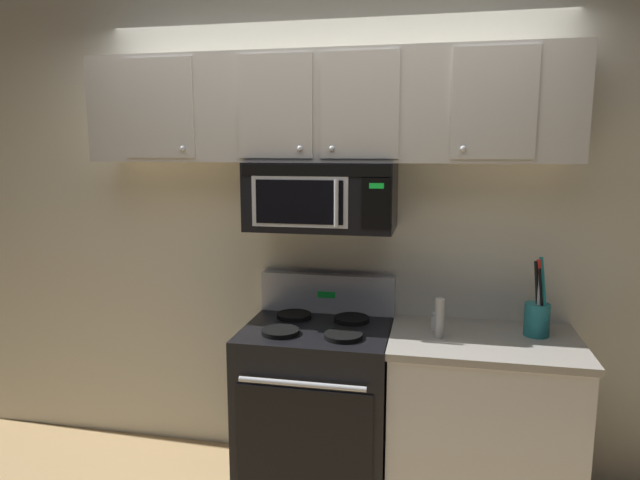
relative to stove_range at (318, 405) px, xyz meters
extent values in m
cube|color=silver|center=(0.00, 0.37, 0.88)|extent=(5.20, 0.10, 2.70)
cube|color=black|center=(0.00, 0.00, -0.02)|extent=(0.76, 0.64, 0.90)
cube|color=black|center=(0.00, -0.33, -0.03)|extent=(0.67, 0.01, 0.52)
cylinder|color=#B7BABF|center=(0.00, -0.36, 0.27)|extent=(0.61, 0.03, 0.03)
cube|color=#B7BABF|center=(0.00, 0.28, 0.54)|extent=(0.76, 0.07, 0.22)
cube|color=#19D83F|center=(0.00, 0.24, 0.54)|extent=(0.10, 0.00, 0.04)
cylinder|color=black|center=(-0.16, -0.14, 0.44)|extent=(0.19, 0.19, 0.02)
cylinder|color=black|center=(0.16, -0.14, 0.44)|extent=(0.19, 0.19, 0.02)
cylinder|color=black|center=(-0.16, 0.14, 0.44)|extent=(0.19, 0.19, 0.02)
cylinder|color=black|center=(0.16, 0.14, 0.44)|extent=(0.19, 0.19, 0.02)
cube|color=black|center=(0.00, 0.12, 1.11)|extent=(0.76, 0.39, 0.35)
cube|color=black|center=(0.00, -0.08, 1.25)|extent=(0.73, 0.01, 0.06)
cube|color=#B7BABF|center=(-0.07, -0.08, 1.09)|extent=(0.49, 0.01, 0.25)
cube|color=black|center=(-0.08, -0.08, 1.09)|extent=(0.44, 0.01, 0.22)
cube|color=black|center=(0.30, -0.08, 1.09)|extent=(0.14, 0.01, 0.25)
cube|color=#19D83F|center=(0.30, -0.08, 1.18)|extent=(0.07, 0.00, 0.03)
cylinder|color=#B7BABF|center=(0.11, -0.10, 1.09)|extent=(0.02, 0.02, 0.23)
cube|color=#BCB7AD|center=(0.00, 0.15, 1.56)|extent=(2.50, 0.33, 0.55)
cube|color=#BCB7AD|center=(-0.83, -0.02, 1.56)|extent=(0.38, 0.01, 0.51)
sphere|color=#B7BABF|center=(-0.70, -0.03, 1.35)|extent=(0.03, 0.03, 0.03)
cube|color=#BCB7AD|center=(-0.21, -0.02, 1.56)|extent=(0.38, 0.01, 0.51)
sphere|color=#B7BABF|center=(-0.08, -0.03, 1.35)|extent=(0.03, 0.03, 0.03)
cube|color=#BCB7AD|center=(0.21, -0.02, 1.56)|extent=(0.38, 0.01, 0.51)
sphere|color=#B7BABF|center=(0.08, -0.03, 1.35)|extent=(0.03, 0.03, 0.03)
cube|color=#BCB7AD|center=(0.83, -0.02, 1.56)|extent=(0.38, 0.01, 0.51)
sphere|color=#B7BABF|center=(0.70, -0.03, 1.35)|extent=(0.03, 0.03, 0.03)
cube|color=silver|center=(0.84, 0.01, -0.04)|extent=(0.90, 0.62, 0.86)
cube|color=#9E998E|center=(0.84, 0.01, 0.41)|extent=(0.93, 0.65, 0.03)
cylinder|color=teal|center=(1.09, 0.09, 0.51)|extent=(0.12, 0.12, 0.16)
cylinder|color=black|center=(1.10, 0.06, 0.65)|extent=(0.04, 0.04, 0.26)
cylinder|color=#BCBCC1|center=(1.10, 0.08, 0.63)|extent=(0.02, 0.07, 0.22)
cylinder|color=black|center=(1.09, 0.10, 0.66)|extent=(0.04, 0.03, 0.29)
cylinder|color=teal|center=(1.11, 0.09, 0.67)|extent=(0.04, 0.10, 0.31)
cylinder|color=red|center=(1.11, 0.12, 0.67)|extent=(0.06, 0.04, 0.30)
cylinder|color=white|center=(0.60, 0.07, 0.47)|extent=(0.05, 0.05, 0.08)
cylinder|color=#B7BABF|center=(0.60, 0.07, 0.52)|extent=(0.05, 0.05, 0.02)
cylinder|color=#B7B2A8|center=(0.62, -0.04, 0.53)|extent=(0.05, 0.05, 0.20)
camera|label=1|loc=(0.58, -2.76, 1.36)|focal=31.67mm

